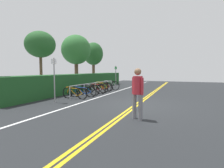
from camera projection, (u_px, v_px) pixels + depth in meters
ground_plane at (137, 105)px, 8.51m from camera, size 38.49×13.93×0.05m
centre_line_yellow_inner at (138, 105)px, 8.47m from camera, size 34.64×0.10×0.00m
centre_line_yellow_outer at (135, 105)px, 8.53m from camera, size 34.64×0.10×0.00m
bike_lane_stripe_white at (87, 101)px, 9.50m from camera, size 34.64×0.12×0.00m
bike_rack at (95, 85)px, 12.70m from camera, size 6.19×0.05×0.77m
bicycle_0 at (75, 93)px, 10.28m from camera, size 0.46×1.72×0.70m
bicycle_1 at (83, 92)px, 10.97m from camera, size 0.64×1.59×0.68m
bicycle_2 at (87, 90)px, 11.78m from camera, size 0.46×1.76×0.74m
bicycle_3 at (94, 89)px, 12.41m from camera, size 0.49×1.73×0.70m
bicycle_4 at (97, 88)px, 13.05m from camera, size 0.46×1.75×0.72m
bicycle_5 at (102, 87)px, 13.68m from camera, size 0.47×1.72×0.77m
bicycle_6 at (105, 87)px, 14.44m from camera, size 0.52×1.59×0.68m
bicycle_7 at (110, 85)px, 15.02m from camera, size 0.47×1.78×0.78m
pedestrian at (138, 90)px, 5.89m from camera, size 0.32×0.43×1.69m
sign_post_near at (54, 76)px, 8.99m from camera, size 0.36×0.06×2.24m
sign_post_far at (116, 75)px, 15.96m from camera, size 0.36×0.07×2.00m
hedge_backdrop at (81, 82)px, 14.86m from camera, size 15.14×1.37×1.32m
tree_mid at (40, 45)px, 13.51m from camera, size 2.24×2.24×4.54m
tree_far_right at (76, 50)px, 17.29m from camera, size 2.80×2.80×5.00m
tree_extra at (93, 54)px, 21.24m from camera, size 2.28×2.28×4.88m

